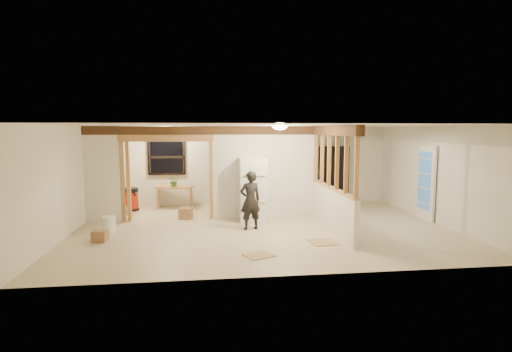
{
  "coord_description": "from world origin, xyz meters",
  "views": [
    {
      "loc": [
        -1.36,
        -9.48,
        2.4
      ],
      "look_at": [
        -0.13,
        0.4,
        1.24
      ],
      "focal_mm": 28.0,
      "sensor_mm": 36.0,
      "label": 1
    }
  ],
  "objects": [
    {
      "name": "stud_partition",
      "position": [
        1.6,
        -0.4,
        1.66
      ],
      "size": [
        0.14,
        3.2,
        1.32
      ],
      "primitive_type": "cube",
      "color": "#B2824B",
      "rests_on": "pony_wall"
    },
    {
      "name": "box_util_a",
      "position": [
        -1.94,
        1.32,
        0.15
      ],
      "size": [
        0.39,
        0.35,
        0.3
      ],
      "primitive_type": "cube",
      "rotation": [
        0.0,
        0.0,
        -0.16
      ],
      "color": "#8F6945",
      "rests_on": "floor"
    },
    {
      "name": "floor",
      "position": [
        0.0,
        0.0,
        -0.01
      ],
      "size": [
        9.0,
        6.5,
        0.01
      ],
      "primitive_type": "cube",
      "color": "#C6B593",
      "rests_on": "ground"
    },
    {
      "name": "partition_left_stub",
      "position": [
        -4.05,
        1.2,
        1.25
      ],
      "size": [
        0.9,
        0.12,
        2.5
      ],
      "primitive_type": "cube",
      "color": "silver",
      "rests_on": "floor"
    },
    {
      "name": "work_table",
      "position": [
        -2.34,
        2.81,
        0.34
      ],
      "size": [
        1.17,
        0.76,
        0.68
      ],
      "primitive_type": "cube",
      "rotation": [
        0.0,
        0.0,
        -0.21
      ],
      "color": "#B2824B",
      "rests_on": "floor"
    },
    {
      "name": "ceiling_dome_main",
      "position": [
        0.3,
        -0.5,
        2.48
      ],
      "size": [
        0.36,
        0.36,
        0.16
      ],
      "primitive_type": "ellipsoid",
      "color": "#FFEABF",
      "rests_on": "ceiling"
    },
    {
      "name": "box_util_b",
      "position": [
        -3.79,
        1.9,
        0.13
      ],
      "size": [
        0.35,
        0.35,
        0.26
      ],
      "primitive_type": "cube",
      "rotation": [
        0.0,
        0.0,
        -0.29
      ],
      "color": "#8F6945",
      "rests_on": "floor"
    },
    {
      "name": "floor_panel_near",
      "position": [
        1.1,
        -1.41,
        0.01
      ],
      "size": [
        0.61,
        0.61,
        0.02
      ],
      "primitive_type": "cube",
      "rotation": [
        0.0,
        0.0,
        0.14
      ],
      "color": "tan",
      "rests_on": "floor"
    },
    {
      "name": "floor_panel_far",
      "position": [
        -0.39,
        -2.14,
        0.01
      ],
      "size": [
        0.66,
        0.61,
        0.02
      ],
      "primitive_type": "cube",
      "rotation": [
        0.0,
        0.0,
        0.43
      ],
      "color": "tan",
      "rests_on": "floor"
    },
    {
      "name": "wall_back",
      "position": [
        0.0,
        3.25,
        1.25
      ],
      "size": [
        9.0,
        0.01,
        2.5
      ],
      "primitive_type": "cube",
      "color": "silver",
      "rests_on": "floor"
    },
    {
      "name": "window_back",
      "position": [
        -2.6,
        3.17,
        1.55
      ],
      "size": [
        1.12,
        0.1,
        1.1
      ],
      "primitive_type": "cube",
      "color": "black",
      "rests_on": "wall_back"
    },
    {
      "name": "french_door",
      "position": [
        4.42,
        0.4,
        1.0
      ],
      "size": [
        0.12,
        0.86,
        2.0
      ],
      "primitive_type": "cube",
      "color": "white",
      "rests_on": "floor"
    },
    {
      "name": "partition_center",
      "position": [
        0.2,
        1.2,
        1.25
      ],
      "size": [
        2.8,
        0.12,
        2.5
      ],
      "primitive_type": "cube",
      "color": "silver",
      "rests_on": "floor"
    },
    {
      "name": "bucket",
      "position": [
        -3.66,
        -0.01,
        0.2
      ],
      "size": [
        0.36,
        0.36,
        0.39
      ],
      "primitive_type": "cylinder",
      "rotation": [
        0.0,
        0.0,
        -0.2
      ],
      "color": "white",
      "rests_on": "floor"
    },
    {
      "name": "wall_right",
      "position": [
        4.5,
        0.0,
        1.25
      ],
      "size": [
        0.01,
        6.5,
        2.5
      ],
      "primitive_type": "cube",
      "color": "silver",
      "rests_on": "floor"
    },
    {
      "name": "hanging_bulb",
      "position": [
        -2.0,
        1.6,
        2.18
      ],
      "size": [
        0.07,
        0.07,
        0.07
      ],
      "primitive_type": "ellipsoid",
      "color": "#FFD88C",
      "rests_on": "ceiling"
    },
    {
      "name": "header_beam_back",
      "position": [
        -1.0,
        1.2,
        2.38
      ],
      "size": [
        7.0,
        0.18,
        0.22
      ],
      "primitive_type": "cube",
      "color": "#4A2D19",
      "rests_on": "ceiling"
    },
    {
      "name": "bookshelf",
      "position": [
        2.74,
        3.02,
        0.93
      ],
      "size": [
        0.93,
        0.31,
        1.87
      ],
      "primitive_type": "cube",
      "color": "black",
      "rests_on": "floor"
    },
    {
      "name": "box_front",
      "position": [
        -3.67,
        -0.77,
        0.12
      ],
      "size": [
        0.32,
        0.28,
        0.24
      ],
      "primitive_type": "cube",
      "rotation": [
        0.0,
        0.0,
        -0.12
      ],
      "color": "#8F6945",
      "rests_on": "floor"
    },
    {
      "name": "shop_vac",
      "position": [
        -3.64,
        2.61,
        0.34
      ],
      "size": [
        0.53,
        0.53,
        0.68
      ],
      "primitive_type": "cylinder",
      "rotation": [
        0.0,
        0.0,
        -0.02
      ],
      "color": "#A51E07",
      "rests_on": "floor"
    },
    {
      "name": "refrigerator",
      "position": [
        -0.17,
        0.81,
        0.83
      ],
      "size": [
        0.69,
        0.67,
        1.67
      ],
      "primitive_type": "cube",
      "color": "white",
      "rests_on": "floor"
    },
    {
      "name": "ceiling_dome_util",
      "position": [
        -2.5,
        2.3,
        2.48
      ],
      "size": [
        0.32,
        0.32,
        0.14
      ],
      "primitive_type": "ellipsoid",
      "color": "#FFEABF",
      "rests_on": "ceiling"
    },
    {
      "name": "ceiling",
      "position": [
        0.0,
        0.0,
        2.5
      ],
      "size": [
        9.0,
        6.5,
        0.01
      ],
      "primitive_type": "cube",
      "color": "white"
    },
    {
      "name": "potted_plant",
      "position": [
        -2.35,
        2.72,
        0.86
      ],
      "size": [
        0.38,
        0.35,
        0.36
      ],
      "primitive_type": "imported",
      "rotation": [
        0.0,
        0.0,
        0.22
      ],
      "color": "#245B22",
      "rests_on": "work_table"
    },
    {
      "name": "pony_wall",
      "position": [
        1.6,
        -0.4,
        0.5
      ],
      "size": [
        0.12,
        3.2,
        1.0
      ],
      "primitive_type": "cube",
      "color": "silver",
      "rests_on": "floor"
    },
    {
      "name": "wall_left",
      "position": [
        -4.5,
        0.0,
        1.25
      ],
      "size": [
        0.01,
        6.5,
        2.5
      ],
      "primitive_type": "cube",
      "color": "silver",
      "rests_on": "floor"
    },
    {
      "name": "wall_front",
      "position": [
        0.0,
        -3.25,
        1.25
      ],
      "size": [
        9.0,
        0.01,
        2.5
      ],
      "primitive_type": "cube",
      "color": "silver",
      "rests_on": "floor"
    },
    {
      "name": "header_beam_right",
      "position": [
        1.6,
        -0.4,
        2.38
      ],
      "size": [
        0.18,
        3.3,
        0.22
      ],
      "primitive_type": "cube",
      "color": "#4A2D19",
      "rests_on": "ceiling"
    },
    {
      "name": "doorway_frame",
      "position": [
        -2.4,
        1.2,
        1.1
      ],
      "size": [
        2.46,
        0.14,
        2.2
      ],
      "primitive_type": "cube",
      "color": "#B2824B",
      "rests_on": "floor"
    },
    {
      "name": "woman",
      "position": [
        -0.33,
        -0.08,
        0.71
      ],
      "size": [
        0.59,
        0.46,
        1.42
      ],
      "primitive_type": "imported",
      "rotation": [
        0.0,
        0.0,
        3.41
      ],
      "color": "black",
      "rests_on": "floor"
    }
  ]
}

